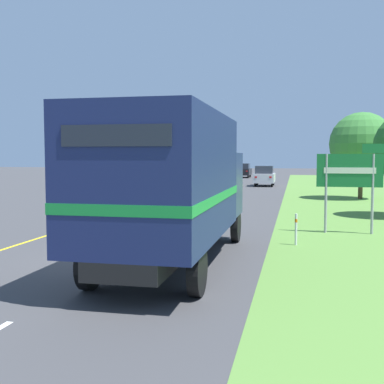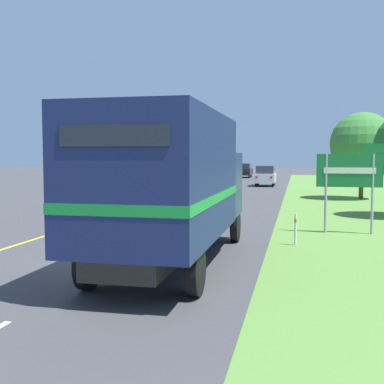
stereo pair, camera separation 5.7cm
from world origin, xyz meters
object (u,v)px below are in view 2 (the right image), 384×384
(lead_car_black_ahead, at_px, (244,170))
(highway_sign, at_px, (351,174))
(delineator_post, at_px, (296,228))
(lead_car_white, at_px, (186,185))
(roadside_tree_mid, at_px, (362,144))
(lead_car_silver_ahead, at_px, (265,176))
(horse_trailer_truck, at_px, (172,183))

(lead_car_black_ahead, xyz_separation_m, highway_sign, (8.35, -43.91, 1.13))
(delineator_post, bearing_deg, lead_car_white, 116.72)
(highway_sign, height_order, roadside_tree_mid, roadside_tree_mid)
(lead_car_silver_ahead, height_order, highway_sign, highway_sign)
(lead_car_black_ahead, relative_size, roadside_tree_mid, 0.78)
(horse_trailer_truck, height_order, lead_car_white, horse_trailer_truck)
(lead_car_silver_ahead, relative_size, roadside_tree_mid, 0.71)
(lead_car_silver_ahead, xyz_separation_m, roadside_tree_mid, (6.73, -12.26, 2.52))
(lead_car_white, distance_m, lead_car_silver_ahead, 17.26)
(lead_car_silver_ahead, bearing_deg, roadside_tree_mid, -61.23)
(highway_sign, bearing_deg, roadside_tree_mid, 81.54)
(delineator_post, bearing_deg, highway_sign, 55.65)
(lead_car_white, height_order, lead_car_silver_ahead, lead_car_white)
(horse_trailer_truck, bearing_deg, roadside_tree_mid, 71.38)
(highway_sign, xyz_separation_m, delineator_post, (-1.82, -2.66, -1.55))
(lead_car_silver_ahead, bearing_deg, highway_sign, -80.19)
(lead_car_black_ahead, bearing_deg, lead_car_white, -89.46)
(horse_trailer_truck, xyz_separation_m, lead_car_white, (-3.28, 15.76, -1.00))
(lead_car_white, bearing_deg, lead_car_black_ahead, 90.54)
(highway_sign, relative_size, delineator_post, 3.25)
(lead_car_black_ahead, height_order, highway_sign, highway_sign)
(lead_car_silver_ahead, bearing_deg, lead_car_white, -101.48)
(horse_trailer_truck, height_order, lead_car_black_ahead, horse_trailer_truck)
(lead_car_white, distance_m, lead_car_black_ahead, 34.24)
(lead_car_white, bearing_deg, horse_trailer_truck, -78.22)
(lead_car_white, relative_size, roadside_tree_mid, 0.84)
(roadside_tree_mid, bearing_deg, horse_trailer_truck, -108.62)
(lead_car_black_ahead, xyz_separation_m, roadside_tree_mid, (10.48, -29.58, 2.53))
(highway_sign, bearing_deg, lead_car_black_ahead, 100.77)
(lead_car_silver_ahead, xyz_separation_m, highway_sign, (4.60, -26.59, 1.13))
(horse_trailer_truck, bearing_deg, lead_car_black_ahead, 94.13)
(lead_car_white, xyz_separation_m, delineator_post, (6.21, -12.34, -0.51))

